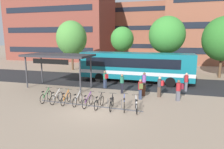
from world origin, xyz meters
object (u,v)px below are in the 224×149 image
at_px(street_tree_3, 122,39).
at_px(commuter_red_pack_4, 160,85).
at_px(parked_bicycle_white_1, 56,98).
at_px(commuter_grey_pack_1, 122,82).
at_px(commuter_teal_pack_6, 144,81).
at_px(parked_bicycle_purple_4, 88,101).
at_px(parked_bicycle_black_6, 112,104).
at_px(street_tree_1, 167,35).
at_px(parked_bicycle_green_0, 46,97).
at_px(street_tree_2, 72,38).
at_px(commuter_olive_pack_2, 140,88).
at_px(commuter_maroon_pack_5, 179,89).
at_px(parked_bicycle_orange_2, 66,99).
at_px(parked_bicycle_blue_7, 124,104).
at_px(commuter_red_pack_3, 105,78).
at_px(trash_bin, 142,89).
at_px(street_tree_0, 223,39).
at_px(transit_shelter, 58,56).
at_px(parked_bicycle_silver_3, 78,100).
at_px(parked_bicycle_black_5, 99,102).
at_px(city_bus, 136,66).
at_px(parked_bicycle_white_8, 136,106).
at_px(commuter_teal_pack_0, 186,81).

bearing_deg(street_tree_3, commuter_red_pack_4, -64.92).
relative_size(parked_bicycle_white_1, commuter_grey_pack_1, 1.02).
bearing_deg(commuter_red_pack_4, commuter_teal_pack_6, -23.16).
height_order(parked_bicycle_purple_4, parked_bicycle_black_6, same).
bearing_deg(commuter_grey_pack_1, street_tree_1, 141.69).
distance_m(parked_bicycle_green_0, parked_bicycle_purple_4, 3.51).
bearing_deg(parked_bicycle_white_1, street_tree_2, 23.38).
bearing_deg(commuter_olive_pack_2, commuter_maroon_pack_5, -99.61).
relative_size(parked_bicycle_orange_2, parked_bicycle_blue_7, 1.02).
relative_size(commuter_red_pack_3, trash_bin, 1.63).
height_order(trash_bin, street_tree_0, street_tree_0).
bearing_deg(trash_bin, street_tree_1, 79.89).
height_order(parked_bicycle_black_6, transit_shelter, transit_shelter).
height_order(commuter_olive_pack_2, commuter_maroon_pack_5, commuter_maroon_pack_5).
xyz_separation_m(parked_bicycle_white_1, parked_bicycle_purple_4, (2.58, -0.13, 0.00)).
relative_size(parked_bicycle_black_6, commuter_red_pack_4, 1.01).
height_order(parked_bicycle_silver_3, street_tree_1, street_tree_1).
bearing_deg(parked_bicycle_silver_3, trash_bin, -51.17).
bearing_deg(commuter_olive_pack_2, commuter_red_pack_3, 37.18).
bearing_deg(parked_bicycle_black_6, transit_shelter, 49.75).
xyz_separation_m(parked_bicycle_black_5, street_tree_0, (10.77, 13.69, 4.29)).
distance_m(parked_bicycle_green_0, street_tree_3, 16.79).
distance_m(parked_bicycle_blue_7, commuter_olive_pack_2, 2.72).
distance_m(parked_bicycle_black_6, parked_bicycle_blue_7, 0.85).
height_order(city_bus, commuter_red_pack_3, city_bus).
relative_size(parked_bicycle_black_6, parked_bicycle_white_8, 1.01).
relative_size(parked_bicycle_black_5, commuter_maroon_pack_5, 1.05).
bearing_deg(street_tree_0, trash_bin, -129.80).
height_order(commuter_maroon_pack_5, street_tree_1, street_tree_1).
bearing_deg(commuter_red_pack_3, parked_bicycle_green_0, 92.93).
bearing_deg(parked_bicycle_orange_2, city_bus, -28.20).
relative_size(street_tree_0, street_tree_3, 1.13).
relative_size(parked_bicycle_orange_2, parked_bicycle_silver_3, 1.00).
distance_m(parked_bicycle_green_0, trash_bin, 7.74).
height_order(commuter_red_pack_4, street_tree_3, street_tree_3).
relative_size(transit_shelter, commuter_teal_pack_6, 3.82).
distance_m(parked_bicycle_green_0, commuter_maroon_pack_5, 10.15).
height_order(city_bus, commuter_teal_pack_0, city_bus).
xyz_separation_m(parked_bicycle_silver_3, street_tree_1, (6.07, 13.91, 4.76)).
bearing_deg(transit_shelter, parked_bicycle_black_6, -30.82).
bearing_deg(parked_bicycle_white_8, parked_bicycle_black_6, 79.02).
height_order(parked_bicycle_white_1, street_tree_2, street_tree_2).
bearing_deg(commuter_red_pack_4, street_tree_3, -45.00).
bearing_deg(parked_bicycle_silver_3, parked_bicycle_white_8, -93.63).
relative_size(parked_bicycle_green_0, commuter_grey_pack_1, 1.02).
xyz_separation_m(transit_shelter, commuter_maroon_pack_5, (11.03, -1.36, -2.10)).
bearing_deg(city_bus, parked_bicycle_black_6, -90.75).
height_order(commuter_grey_pack_1, commuter_red_pack_3, commuter_grey_pack_1).
xyz_separation_m(commuter_olive_pack_2, commuter_teal_pack_6, (0.02, 2.37, 0.09)).
height_order(parked_bicycle_orange_2, street_tree_0, street_tree_0).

